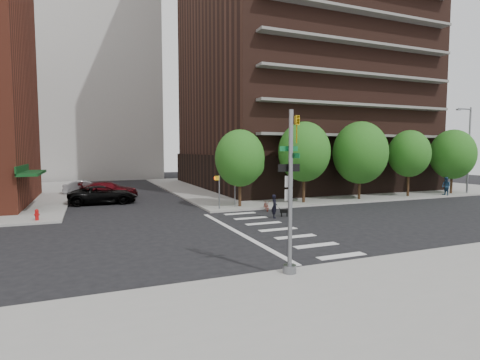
% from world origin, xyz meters
% --- Properties ---
extents(ground, '(120.00, 120.00, 0.00)m').
position_xyz_m(ground, '(0.00, 0.00, 0.00)').
color(ground, black).
rests_on(ground, ground).
extents(sidewalk_ne, '(39.00, 33.00, 0.15)m').
position_xyz_m(sidewalk_ne, '(20.50, 23.50, 0.07)').
color(sidewalk_ne, gray).
rests_on(sidewalk_ne, ground).
extents(crosswalk, '(3.85, 13.00, 0.01)m').
position_xyz_m(crosswalk, '(2.21, -0.00, 0.01)').
color(crosswalk, silver).
rests_on(crosswalk, ground).
extents(apartment_tower, '(26.65, 25.50, 45.00)m').
position_xyz_m(apartment_tower, '(18.00, 24.00, 20.91)').
color(apartment_tower, black).
rests_on(apartment_tower, sidewalk_ne).
extents(tree_a, '(4.00, 4.00, 5.90)m').
position_xyz_m(tree_a, '(4.00, 8.50, 4.04)').
color(tree_a, '#301E11').
rests_on(tree_a, sidewalk_ne).
extents(tree_b, '(4.50, 4.50, 6.65)m').
position_xyz_m(tree_b, '(10.00, 8.50, 4.54)').
color(tree_b, '#301E11').
rests_on(tree_b, sidewalk_ne).
extents(tree_c, '(5.00, 5.00, 6.80)m').
position_xyz_m(tree_c, '(16.00, 8.50, 4.45)').
color(tree_c, '#301E11').
rests_on(tree_c, sidewalk_ne).
extents(tree_d, '(4.00, 4.00, 6.20)m').
position_xyz_m(tree_d, '(22.00, 8.50, 4.34)').
color(tree_d, '#301E11').
rests_on(tree_d, sidewalk_ne).
extents(tree_e, '(4.50, 4.50, 6.35)m').
position_xyz_m(tree_e, '(28.00, 8.50, 4.25)').
color(tree_e, '#301E11').
rests_on(tree_e, sidewalk_ne).
extents(traffic_signal, '(0.90, 0.75, 6.00)m').
position_xyz_m(traffic_signal, '(-0.47, -7.49, 2.70)').
color(traffic_signal, slate).
rests_on(traffic_signal, sidewalk_s).
extents(pedestrian_signal, '(2.18, 0.67, 2.60)m').
position_xyz_m(pedestrian_signal, '(2.32, 7.92, 1.85)').
color(pedestrian_signal, slate).
rests_on(pedestrian_signal, sidewalk_ne).
extents(fire_hydrant, '(0.24, 0.24, 0.73)m').
position_xyz_m(fire_hydrant, '(-10.50, 7.80, 0.55)').
color(fire_hydrant, '#A50C0C').
rests_on(fire_hydrant, sidewalk_nw).
extents(streetlamp, '(2.14, 0.22, 9.00)m').
position_xyz_m(streetlamp, '(29.82, 8.20, 5.29)').
color(streetlamp, slate).
rests_on(streetlamp, sidewalk_ne).
extents(parked_car_black, '(2.88, 5.82, 1.59)m').
position_xyz_m(parked_car_black, '(-6.20, 15.16, 0.79)').
color(parked_car_black, black).
rests_on(parked_car_black, ground).
extents(parked_car_maroon, '(2.52, 5.64, 1.61)m').
position_xyz_m(parked_car_maroon, '(-5.50, 19.43, 0.80)').
color(parked_car_maroon, '#45080D').
rests_on(parked_car_maroon, ground).
extents(parked_car_silver, '(1.78, 4.57, 1.48)m').
position_xyz_m(parked_car_silver, '(-7.66, 23.50, 0.74)').
color(parked_car_silver, '#9B9CA1').
rests_on(parked_car_silver, ground).
extents(scooter, '(0.91, 1.63, 0.81)m').
position_xyz_m(scooter, '(5.41, 6.50, 0.40)').
color(scooter, maroon).
rests_on(scooter, ground).
extents(dog_walker, '(0.69, 0.57, 1.64)m').
position_xyz_m(dog_walker, '(4.52, 3.43, 0.82)').
color(dog_walker, black).
rests_on(dog_walker, ground).
extents(dog, '(0.74, 0.41, 0.62)m').
position_xyz_m(dog, '(5.50, 3.69, 0.39)').
color(dog, black).
rests_on(dog, ground).
extents(pedestrian_far, '(1.00, 0.84, 1.85)m').
position_xyz_m(pedestrian_far, '(26.01, 7.50, 1.07)').
color(pedestrian_far, navy).
rests_on(pedestrian_far, sidewalk_ne).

